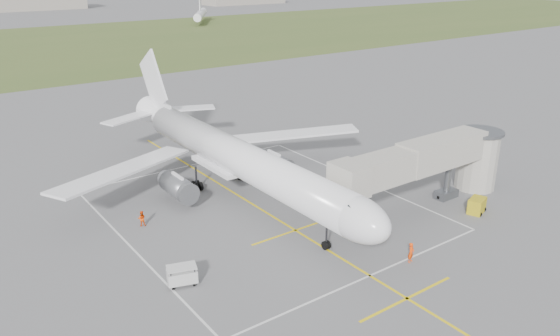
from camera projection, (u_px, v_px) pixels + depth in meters
ground at (240, 196)px, 59.80m from camera, size 700.00×700.00×0.00m
grass_strip at (1, 51)px, 158.14m from camera, size 700.00×120.00×0.02m
apron_markings at (270, 215)px, 55.39m from camera, size 28.20×60.00×0.01m
airliner at (235, 157)px, 58.82m from camera, size 38.93×46.75×13.52m
jet_bridge at (436, 161)px, 56.57m from camera, size 23.40×5.00×7.20m
gpu_unit at (477, 206)px, 55.71m from camera, size 2.40×1.99×1.56m
baggage_cart at (182, 275)px, 43.19m from camera, size 2.63×2.03×1.61m
ramp_worker_nose at (411, 252)px, 46.46m from camera, size 0.74×0.59×1.79m
ramp_worker_wing at (142, 218)px, 52.90m from camera, size 0.94×0.86×1.56m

